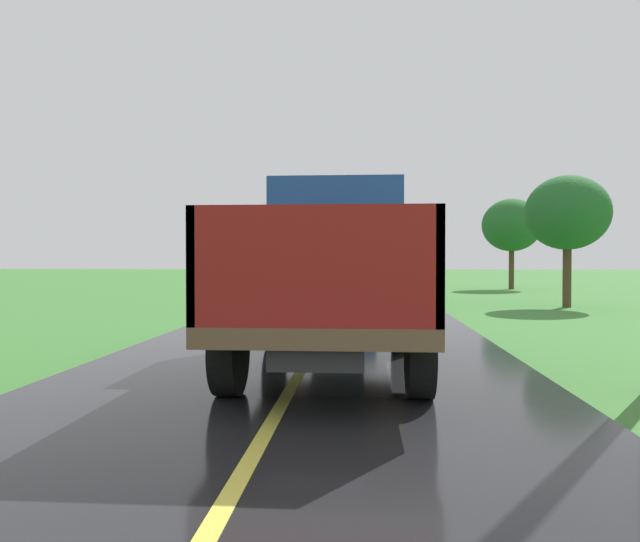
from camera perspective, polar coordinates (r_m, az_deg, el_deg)
banana_truck_near at (r=9.02m, az=1.30°, el=0.26°), size 2.38×5.82×2.80m
banana_truck_far at (r=24.45m, az=2.45°, el=0.79°), size 2.38×5.81×2.80m
roadside_tree_near_left at (r=21.88m, az=22.26°, el=5.06°), size 2.76×2.76×4.40m
roadside_tree_far_left at (r=34.26m, az=17.59°, el=4.12°), size 3.15×3.15×4.88m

